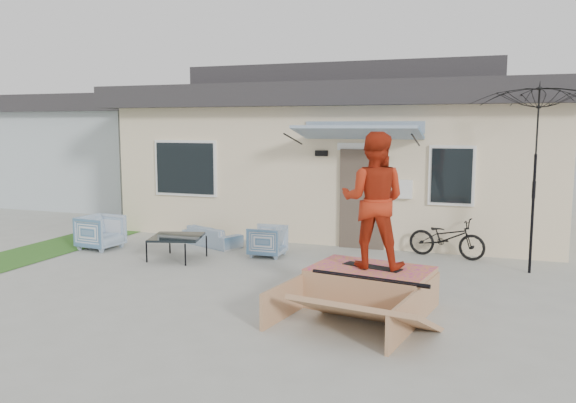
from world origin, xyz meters
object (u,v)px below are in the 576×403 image
(loveseat, at_px, (212,233))
(skate_ramp, at_px, (370,287))
(armchair_left, at_px, (101,230))
(armchair_right, at_px, (267,239))
(coffee_table, at_px, (177,248))
(skater, at_px, (373,198))
(patio_umbrella, at_px, (535,174))
(bicycle, at_px, (447,233))
(skateboard, at_px, (372,266))

(loveseat, bearing_deg, skate_ramp, 166.82)
(loveseat, xyz_separation_m, armchair_left, (-2.04, -1.13, 0.12))
(armchair_left, bearing_deg, armchair_right, -75.63)
(coffee_table, distance_m, skater, 4.65)
(patio_umbrella, xyz_separation_m, skater, (-2.25, -2.78, -0.18))
(loveseat, relative_size, bicycle, 0.94)
(armchair_right, xyz_separation_m, bicycle, (3.37, 1.09, 0.14))
(skateboard, relative_size, skater, 0.45)
(coffee_table, height_order, patio_umbrella, patio_umbrella)
(skate_ramp, bearing_deg, skateboard, 90.00)
(armchair_left, distance_m, skate_ramp, 6.46)
(skate_ramp, xyz_separation_m, skater, (0.01, 0.05, 1.30))
(bicycle, bearing_deg, loveseat, 107.33)
(armchair_left, bearing_deg, skater, -101.45)
(coffee_table, relative_size, skater, 0.48)
(patio_umbrella, distance_m, skate_ramp, 3.92)
(armchair_left, relative_size, patio_umbrella, 0.32)
(armchair_left, distance_m, bicycle, 7.12)
(armchair_right, relative_size, coffee_table, 0.72)
(armchair_right, relative_size, skate_ramp, 0.31)
(bicycle, relative_size, skateboard, 1.73)
(loveseat, bearing_deg, patio_umbrella, -158.56)
(armchair_right, height_order, skate_ramp, armchair_right)
(patio_umbrella, relative_size, skateboard, 2.85)
(skateboard, xyz_separation_m, skater, (0.00, 0.00, 0.99))
(skateboard, bearing_deg, patio_umbrella, 67.77)
(patio_umbrella, height_order, skateboard, patio_umbrella)
(armchair_right, xyz_separation_m, coffee_table, (-1.55, -0.85, -0.11))
(patio_umbrella, xyz_separation_m, skateboard, (-2.25, -2.78, -1.17))
(armchair_right, xyz_separation_m, skate_ramp, (2.60, -2.50, -0.06))
(armchair_left, bearing_deg, patio_umbrella, -78.35)
(loveseat, bearing_deg, armchair_left, 52.55)
(bicycle, bearing_deg, skate_ramp, 179.23)
(coffee_table, xyz_separation_m, skateboard, (4.15, -1.59, 0.35))
(patio_umbrella, bearing_deg, skater, -129.02)
(bicycle, relative_size, skate_ramp, 0.68)
(armchair_right, distance_m, patio_umbrella, 5.07)
(loveseat, distance_m, coffee_table, 1.43)
(skate_ramp, relative_size, skateboard, 2.54)
(coffee_table, bearing_deg, skate_ramp, -21.65)
(armchair_left, xyz_separation_m, bicycle, (6.93, 1.64, 0.09))
(armchair_left, distance_m, skateboard, 6.45)
(coffee_table, bearing_deg, armchair_left, 171.41)
(loveseat, relative_size, skater, 0.74)
(coffee_table, height_order, bicycle, bicycle)
(loveseat, bearing_deg, skater, 167.37)
(armchair_right, relative_size, bicycle, 0.45)
(bicycle, xyz_separation_m, skater, (-0.76, -3.53, 1.09))
(bicycle, bearing_deg, armchair_left, 114.69)
(armchair_right, relative_size, skateboard, 0.78)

